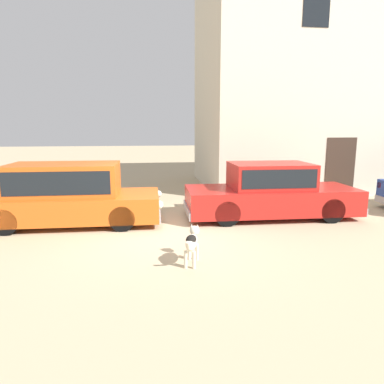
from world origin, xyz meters
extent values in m
plane|color=tan|center=(0.00, 0.00, 0.00)|extent=(80.00, 80.00, 0.00)
cube|color=#D15619|center=(-2.24, 0.96, 0.46)|extent=(4.44, 1.81, 0.62)
cube|color=#D15619|center=(-2.37, 0.96, 1.16)|extent=(2.67, 1.54, 0.79)
cube|color=black|center=(-2.37, 0.96, 1.17)|extent=(2.46, 1.56, 0.55)
cube|color=#999BA0|center=(-0.06, 0.92, 0.26)|extent=(0.14, 1.71, 0.20)
sphere|color=silver|center=(-0.01, 1.62, 0.60)|extent=(0.20, 0.20, 0.20)
sphere|color=silver|center=(-0.04, 0.23, 0.60)|extent=(0.20, 0.20, 0.20)
cylinder|color=black|center=(-0.91, 1.71, 0.31)|extent=(0.62, 0.21, 0.62)
cylinder|color=black|center=(-0.93, 0.17, 0.31)|extent=(0.62, 0.21, 0.62)
cylinder|color=black|center=(-3.55, 1.75, 0.31)|extent=(0.62, 0.21, 0.62)
cylinder|color=black|center=(-3.58, 0.20, 0.31)|extent=(0.62, 0.21, 0.62)
cube|color=#AD1E19|center=(3.05, 0.98, 0.48)|extent=(4.63, 1.81, 0.67)
cube|color=#AD1E19|center=(3.00, 0.98, 1.16)|extent=(2.14, 1.52, 0.68)
cube|color=black|center=(3.00, 0.98, 1.17)|extent=(1.98, 1.54, 0.48)
cube|color=#999BA0|center=(5.33, 0.93, 0.26)|extent=(0.15, 1.69, 0.20)
cube|color=#999BA0|center=(0.77, 1.02, 0.26)|extent=(0.15, 1.69, 0.20)
sphere|color=silver|center=(5.37, 1.61, 0.63)|extent=(0.20, 0.20, 0.20)
sphere|color=silver|center=(5.34, 0.25, 0.63)|extent=(0.20, 0.20, 0.20)
cube|color=red|center=(0.78, 1.76, 0.65)|extent=(0.04, 0.18, 0.18)
cube|color=red|center=(0.75, 0.28, 0.65)|extent=(0.04, 0.18, 0.18)
cylinder|color=black|center=(4.44, 1.71, 0.32)|extent=(0.65, 0.21, 0.65)
cylinder|color=black|center=(4.41, 0.19, 0.32)|extent=(0.65, 0.21, 0.65)
cylinder|color=black|center=(1.68, 1.76, 0.32)|extent=(0.65, 0.21, 0.65)
cylinder|color=black|center=(1.65, 0.25, 0.32)|extent=(0.65, 0.21, 0.65)
cube|color=red|center=(6.85, 1.76, 0.68)|extent=(0.05, 0.18, 0.18)
cube|color=beige|center=(8.31, 6.33, 4.58)|extent=(12.44, 5.95, 9.16)
cube|color=#38281E|center=(6.45, 3.35, 1.05)|extent=(1.10, 0.02, 2.10)
cube|color=black|center=(5.20, 3.35, 6.18)|extent=(0.90, 0.02, 1.10)
cylinder|color=beige|center=(0.44, -1.85, 0.16)|extent=(0.06, 0.06, 0.32)
cylinder|color=beige|center=(0.58, -1.89, 0.16)|extent=(0.06, 0.06, 0.32)
cylinder|color=beige|center=(0.32, -2.24, 0.16)|extent=(0.06, 0.06, 0.32)
cylinder|color=beige|center=(0.47, -2.28, 0.16)|extent=(0.06, 0.06, 0.32)
ellipsoid|color=beige|center=(0.45, -2.06, 0.41)|extent=(0.36, 0.65, 0.26)
ellipsoid|color=black|center=(0.44, -2.11, 0.48)|extent=(0.27, 0.38, 0.14)
sphere|color=beige|center=(0.55, -1.71, 0.52)|extent=(0.19, 0.19, 0.19)
cone|color=beige|center=(0.58, -1.61, 0.50)|extent=(0.13, 0.13, 0.10)
cone|color=beige|center=(0.50, -1.69, 0.60)|extent=(0.08, 0.08, 0.08)
cone|color=beige|center=(0.61, -1.72, 0.60)|extent=(0.08, 0.08, 0.08)
cylinder|color=beige|center=(0.34, -2.43, 0.48)|extent=(0.09, 0.18, 0.20)
camera|label=1|loc=(-0.31, -7.88, 2.43)|focal=32.05mm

